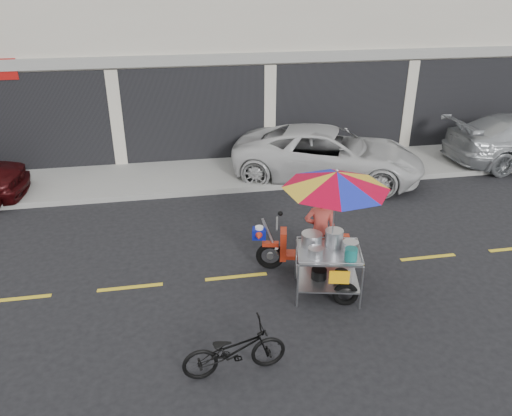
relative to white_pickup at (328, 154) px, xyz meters
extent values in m
plane|color=black|center=(-1.28, -4.58, -0.73)|extent=(90.00, 90.00, 0.00)
cube|color=gray|center=(-1.28, 0.92, -0.65)|extent=(45.00, 3.00, 0.15)
cube|color=beige|center=(-1.28, 5.92, 3.27)|extent=(36.00, 8.00, 8.00)
cube|color=black|center=(-1.28, 1.89, 0.72)|extent=(35.28, 0.06, 2.90)
cube|color=gray|center=(-1.28, 1.87, 2.37)|extent=(36.00, 0.12, 0.30)
cube|color=gold|center=(-1.28, -4.58, -0.72)|extent=(42.00, 0.10, 0.01)
imported|color=silver|center=(0.00, 0.00, 0.00)|extent=(5.76, 4.28, 1.45)
imported|color=black|center=(-3.67, -7.07, -0.33)|extent=(1.57, 0.66, 0.80)
torus|color=black|center=(-2.57, -4.39, -0.45)|extent=(0.58, 0.24, 0.57)
torus|color=black|center=(-1.12, -4.73, -0.45)|extent=(0.58, 0.24, 0.57)
cylinder|color=#9EA0A5|center=(-2.57, -4.39, -0.45)|extent=(0.15, 0.09, 0.14)
cylinder|color=#9EA0A5|center=(-1.12, -4.73, -0.45)|extent=(0.15, 0.09, 0.14)
cube|color=#AF2813|center=(-2.57, -4.39, -0.18)|extent=(0.34, 0.19, 0.08)
cylinder|color=#9EA0A5|center=(-2.57, -4.39, -0.03)|extent=(0.36, 0.13, 0.80)
cube|color=#AF2813|center=(-2.33, -4.44, -0.18)|extent=(0.19, 0.36, 0.60)
cube|color=#AF2813|center=(-1.90, -4.54, -0.41)|extent=(0.84, 0.45, 0.08)
cube|color=#AF2813|center=(-1.46, -4.65, -0.18)|extent=(0.79, 0.42, 0.40)
cube|color=black|center=(-1.56, -4.62, 0.05)|extent=(0.68, 0.38, 0.10)
cylinder|color=#9EA0A5|center=(-2.46, -4.41, 0.27)|extent=(0.16, 0.54, 0.04)
sphere|color=black|center=(-2.35, -4.23, 0.39)|extent=(0.10, 0.10, 0.10)
cylinder|color=white|center=(-2.46, -4.41, -0.25)|extent=(0.14, 0.14, 0.05)
cube|color=navy|center=(-2.79, -4.34, 0.05)|extent=(0.30, 0.27, 0.20)
cylinder|color=white|center=(-2.79, -4.34, 0.17)|extent=(0.19, 0.19, 0.05)
cone|color=#AF2813|center=(-2.82, -4.50, 0.07)|extent=(0.22, 0.25, 0.18)
torus|color=black|center=(-1.53, -5.81, -0.51)|extent=(0.47, 0.20, 0.46)
cylinder|color=#9EA0A5|center=(-2.37, -5.71, -0.30)|extent=(0.04, 0.04, 0.85)
cylinder|color=#9EA0A5|center=(-2.17, -4.84, -0.30)|extent=(0.04, 0.04, 0.85)
cylinder|color=#9EA0A5|center=(-1.31, -5.96, -0.30)|extent=(0.04, 0.04, 0.85)
cylinder|color=#9EA0A5|center=(-1.10, -5.09, -0.30)|extent=(0.04, 0.04, 0.85)
cube|color=#9EA0A5|center=(-1.74, -5.40, -0.43)|extent=(1.27, 1.12, 0.03)
cube|color=#9EA0A5|center=(-1.74, -5.40, 0.12)|extent=(1.27, 1.12, 0.04)
cylinder|color=#9EA0A5|center=(-1.84, -5.83, 0.18)|extent=(1.07, 0.27, 0.02)
cylinder|color=#9EA0A5|center=(-1.64, -4.96, 0.18)|extent=(1.07, 0.27, 0.02)
cylinder|color=#9EA0A5|center=(-2.27, -5.27, 0.18)|extent=(0.23, 0.88, 0.02)
cylinder|color=#9EA0A5|center=(-1.20, -5.52, 0.18)|extent=(0.23, 0.88, 0.02)
cylinder|color=#9EA0A5|center=(-1.64, -4.96, -0.43)|extent=(0.21, 0.74, 0.04)
cylinder|color=#9EA0A5|center=(-1.64, -4.96, 0.07)|extent=(0.21, 0.74, 0.04)
cube|color=#FFAD0E|center=(-1.70, -5.90, -0.08)|extent=(0.34, 0.10, 0.25)
cylinder|color=#B7B7BC|center=(-1.98, -5.14, 0.25)|extent=(0.44, 0.44, 0.23)
cylinder|color=#B7B7BC|center=(-1.59, -5.21, 0.29)|extent=(0.39, 0.39, 0.29)
cylinder|color=#B7B7BC|center=(-1.36, -5.44, 0.22)|extent=(0.33, 0.33, 0.16)
cylinder|color=#B7B7BC|center=(-2.02, -5.52, 0.22)|extent=(0.32, 0.32, 0.15)
cylinder|color=#196C68|center=(-1.45, -5.72, 0.25)|extent=(0.26, 0.26, 0.22)
cylinder|color=black|center=(-1.88, -5.36, -0.32)|extent=(0.33, 0.33, 0.18)
cylinder|color=black|center=(-1.49, -5.46, -0.33)|extent=(0.29, 0.29, 0.16)
cylinder|color=#9EA0A5|center=(-1.67, -5.31, 0.86)|extent=(0.03, 0.03, 1.49)
sphere|color=#9EA0A5|center=(-1.67, -5.31, 1.63)|extent=(0.06, 0.06, 0.06)
imported|color=#BC4036|center=(-1.65, -4.60, 0.12)|extent=(0.69, 0.53, 1.69)
camera|label=1|loc=(-4.38, -12.65, 4.59)|focal=35.00mm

